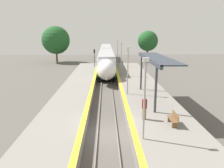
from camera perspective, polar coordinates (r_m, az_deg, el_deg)
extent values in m
plane|color=#56514C|center=(16.62, -1.26, -12.88)|extent=(120.00, 120.00, 0.00)
cube|color=slate|center=(16.60, -3.81, -12.65)|extent=(0.08, 90.00, 0.15)
cube|color=slate|center=(16.60, 1.29, -12.62)|extent=(0.08, 90.00, 0.15)
cube|color=black|center=(41.15, -1.48, 3.86)|extent=(2.50, 16.60, 0.76)
cube|color=#196633|center=(41.02, -1.48, 5.02)|extent=(2.84, 18.05, 0.92)
cube|color=#196633|center=(40.94, -1.49, 5.87)|extent=(2.85, 18.05, 0.31)
cube|color=silver|center=(40.84, -1.50, 7.06)|extent=(2.84, 18.05, 1.39)
cube|color=black|center=(40.85, -1.50, 6.96)|extent=(2.87, 16.60, 0.76)
cube|color=#9E9EA3|center=(40.76, -1.50, 8.24)|extent=(2.56, 18.05, 0.30)
cylinder|color=black|center=(34.61, -2.64, 1.77)|extent=(0.12, 0.87, 0.87)
cylinder|color=black|center=(34.61, -0.26, 1.79)|extent=(0.12, 0.87, 0.87)
cylinder|color=black|center=(36.76, -2.58, 2.45)|extent=(0.12, 0.87, 0.87)
cylinder|color=black|center=(36.77, -0.34, 2.47)|extent=(0.12, 0.87, 0.87)
cylinder|color=black|center=(45.62, -2.40, 4.57)|extent=(0.12, 0.87, 0.87)
cylinder|color=black|center=(45.62, -0.58, 4.58)|extent=(0.12, 0.87, 0.87)
cylinder|color=black|center=(47.80, -2.36, 4.97)|extent=(0.12, 0.87, 0.87)
cylinder|color=black|center=(47.80, -0.63, 4.98)|extent=(0.12, 0.87, 0.87)
ellipsoid|color=silver|center=(30.62, -1.45, 3.81)|extent=(2.73, 4.13, 2.88)
ellipsoid|color=black|center=(30.03, -1.46, 4.53)|extent=(1.99, 2.41, 1.47)
sphere|color=#F9F4CC|center=(29.29, -1.43, 1.26)|extent=(0.24, 0.24, 0.24)
cube|color=black|center=(59.82, -1.52, 6.81)|extent=(2.50, 16.60, 0.76)
cube|color=#196633|center=(59.74, -1.52, 7.61)|extent=(2.84, 18.05, 0.92)
cube|color=#196633|center=(59.68, -1.53, 8.20)|extent=(2.85, 18.05, 0.31)
cube|color=silver|center=(59.61, -1.53, 9.02)|extent=(2.84, 18.05, 1.39)
cube|color=black|center=(59.61, -1.53, 8.95)|extent=(2.87, 16.60, 0.76)
cube|color=#9E9EA3|center=(59.55, -1.54, 9.83)|extent=(2.56, 18.05, 0.30)
cylinder|color=black|center=(53.20, -2.29, 5.82)|extent=(0.12, 0.87, 0.87)
cylinder|color=black|center=(53.21, -0.73, 5.83)|extent=(0.12, 0.87, 0.87)
cylinder|color=black|center=(55.39, -2.26, 6.11)|extent=(0.12, 0.87, 0.87)
cylinder|color=black|center=(55.39, -0.76, 6.12)|extent=(0.12, 0.87, 0.87)
cylinder|color=black|center=(64.31, -2.17, 7.11)|extent=(0.12, 0.87, 0.87)
cylinder|color=black|center=(64.31, -0.88, 7.12)|extent=(0.12, 0.87, 0.87)
cylinder|color=black|center=(66.50, -2.15, 7.31)|extent=(0.12, 0.87, 0.87)
cylinder|color=black|center=(66.50, -0.90, 7.32)|extent=(0.12, 0.87, 0.87)
cube|color=gray|center=(16.95, 13.12, -11.00)|extent=(5.15, 64.00, 0.91)
cube|color=yellow|center=(16.34, 5.01, -9.88)|extent=(0.40, 64.00, 0.01)
cube|color=gray|center=(16.80, -13.84, -11.27)|extent=(4.04, 64.00, 0.91)
cube|color=yellow|center=(16.33, -7.57, -9.96)|extent=(0.40, 64.00, 0.01)
cube|color=brown|center=(15.87, 16.04, -10.28)|extent=(0.36, 0.06, 0.42)
cube|color=brown|center=(16.81, 14.96, -8.86)|extent=(0.36, 0.06, 0.42)
cube|color=brown|center=(16.25, 15.53, -8.82)|extent=(0.44, 1.42, 0.03)
cube|color=brown|center=(16.23, 16.26, -8.01)|extent=(0.04, 1.42, 0.44)
cube|color=#7F6647|center=(16.82, 8.40, -7.69)|extent=(0.28, 0.20, 0.88)
cube|color=maroon|center=(16.56, 8.49, -5.14)|extent=(0.36, 0.22, 0.69)
sphere|color=beige|center=(16.42, 8.54, -3.60)|extent=(0.24, 0.24, 0.24)
cylinder|color=#59595E|center=(42.83, -4.59, 5.74)|extent=(0.14, 0.14, 3.48)
cube|color=black|center=(42.61, -4.64, 8.53)|extent=(0.28, 0.20, 0.70)
sphere|color=black|center=(42.49, -4.66, 8.75)|extent=(0.14, 0.14, 0.14)
sphere|color=red|center=(42.51, -4.65, 8.29)|extent=(0.14, 0.14, 0.14)
cylinder|color=#9E9EA3|center=(13.16, 8.44, -4.65)|extent=(0.12, 0.12, 4.79)
cube|color=silver|center=(12.62, 8.83, 6.30)|extent=(0.36, 0.20, 0.24)
cylinder|color=#9E9EA3|center=(22.97, 4.12, 3.17)|extent=(0.12, 0.12, 4.79)
cube|color=silver|center=(22.66, 4.22, 9.45)|extent=(0.36, 0.20, 0.24)
cylinder|color=#9E9EA3|center=(33.00, 2.39, 6.27)|extent=(0.12, 0.12, 4.79)
cube|color=silver|center=(32.79, 2.43, 10.64)|extent=(0.36, 0.20, 0.24)
cylinder|color=#9E9EA3|center=(43.11, 1.46, 7.92)|extent=(0.12, 0.12, 4.79)
cube|color=silver|center=(42.95, 1.48, 11.27)|extent=(0.36, 0.20, 0.24)
cylinder|color=#333842|center=(17.96, 11.36, -1.44)|extent=(0.20, 0.20, 3.87)
cylinder|color=#333842|center=(25.11, 7.64, 2.88)|extent=(0.20, 0.20, 3.87)
cube|color=#333842|center=(21.18, 9.39, 6.46)|extent=(0.24, 10.46, 0.36)
cube|color=#333842|center=(21.36, 11.79, 6.74)|extent=(2.00, 10.46, 0.10)
cylinder|color=brown|center=(56.93, -14.21, 6.89)|extent=(0.44, 0.44, 2.79)
sphere|color=#1E5123|center=(56.64, -14.45, 11.04)|extent=(6.84, 6.84, 6.84)
cylinder|color=brown|center=(55.14, 9.19, 7.25)|extent=(0.44, 0.44, 3.40)
sphere|color=#1E5123|center=(54.89, 9.33, 11.05)|extent=(4.90, 4.90, 4.90)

